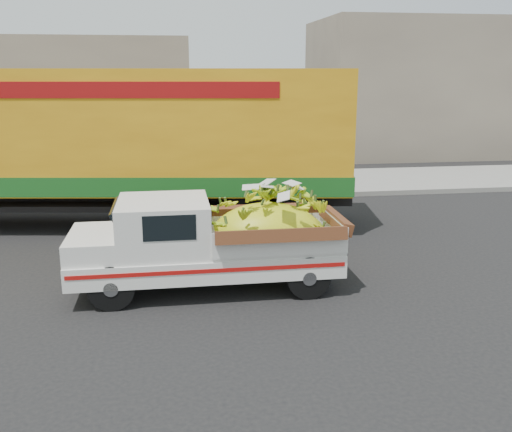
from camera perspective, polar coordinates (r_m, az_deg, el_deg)
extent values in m
plane|color=black|center=(9.77, -9.23, -8.38)|extent=(100.00, 100.00, 0.00)
cube|color=gray|center=(17.02, -9.07, 1.65)|extent=(60.00, 0.25, 0.15)
cube|color=gray|center=(19.08, -9.05, 2.98)|extent=(60.00, 4.00, 0.14)
cube|color=gray|center=(29.11, 20.17, 11.93)|extent=(14.00, 6.00, 6.00)
cylinder|color=black|center=(9.48, -14.27, -6.94)|extent=(0.75, 0.22, 0.75)
cylinder|color=black|center=(10.83, -13.59, -4.23)|extent=(0.75, 0.22, 0.75)
cylinder|color=black|center=(9.69, 5.24, -6.08)|extent=(0.75, 0.22, 0.75)
cylinder|color=black|center=(11.01, 3.46, -3.53)|extent=(0.75, 0.22, 0.75)
cube|color=silver|center=(10.06, -5.01, -4.26)|extent=(4.62, 1.68, 0.38)
cube|color=#A50F0C|center=(9.25, -4.67, -5.52)|extent=(4.52, 0.02, 0.07)
cube|color=silver|center=(10.22, -17.83, -5.23)|extent=(0.10, 1.63, 0.14)
cube|color=silver|center=(10.02, -15.90, -2.64)|extent=(0.84, 1.57, 0.35)
cube|color=silver|center=(9.87, -9.21, -0.93)|extent=(1.52, 1.60, 0.88)
cube|color=black|center=(9.04, -8.66, -1.21)|extent=(0.84, 0.01, 0.41)
cube|color=silver|center=(10.07, 1.63, -1.57)|extent=(2.26, 1.67, 0.50)
ellipsoid|color=yellow|center=(10.08, 1.08, -2.16)|extent=(2.04, 1.34, 1.26)
cylinder|color=black|center=(13.22, 4.38, 0.27)|extent=(1.14, 0.48, 1.10)
cylinder|color=black|center=(15.16, 3.80, 2.09)|extent=(1.14, 0.48, 1.10)
cylinder|color=black|center=(13.18, -0.83, 0.27)|extent=(1.14, 0.48, 1.10)
cylinder|color=black|center=(15.12, -0.74, 2.09)|extent=(1.14, 0.48, 1.10)
cube|color=black|center=(14.57, -14.70, 2.08)|extent=(12.02, 2.75, 0.36)
cube|color=orange|center=(14.33, -15.10, 8.34)|extent=(12.00, 4.20, 2.84)
cube|color=#19571B|center=(14.49, -14.80, 3.74)|extent=(12.06, 4.23, 0.45)
cube|color=maroon|center=(13.06, -16.80, 11.98)|extent=(8.31, 1.26, 0.35)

